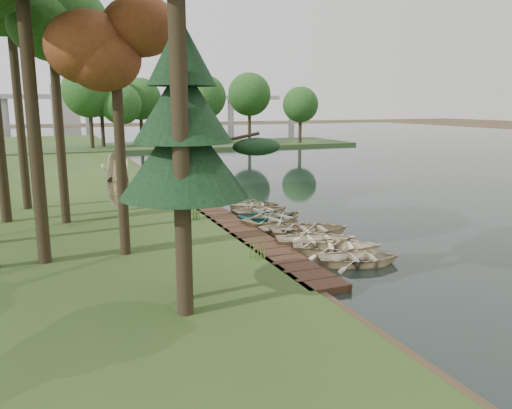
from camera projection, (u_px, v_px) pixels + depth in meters
name	position (u px, v px, depth m)	size (l,w,h in m)	color
ground	(275.00, 234.00, 24.23)	(300.00, 300.00, 0.00)	#3D2F1D
water	(453.00, 163.00, 53.49)	(130.00, 200.00, 0.05)	black
boardwalk	(244.00, 234.00, 23.60)	(1.60, 16.00, 0.30)	#362115
peninsula	(183.00, 146.00, 72.51)	(50.00, 14.00, 0.45)	#2D451E
far_trees	(159.00, 102.00, 70.04)	(45.60, 5.60, 8.80)	black
bridge	(135.00, 101.00, 136.25)	(95.90, 4.00, 8.60)	#A5A5A0
building_a	(181.00, 95.00, 160.58)	(10.00, 8.00, 18.00)	#A5A5A0
building_b	(65.00, 104.00, 152.72)	(8.00, 8.00, 12.00)	#A5A5A0
rowboat_0	(359.00, 256.00, 19.44)	(2.33, 3.26, 0.68)	beige
rowboat_1	(337.00, 244.00, 20.86)	(2.67, 3.74, 0.77)	beige
rowboat_2	(317.00, 238.00, 21.96)	(2.58, 3.61, 0.75)	beige
rowboat_3	(310.00, 228.00, 23.56)	(2.74, 3.83, 0.79)	beige
rowboat_4	(290.00, 226.00, 24.24)	(2.16, 3.03, 0.63)	beige
rowboat_5	(276.00, 217.00, 25.89)	(2.80, 3.92, 0.81)	beige
rowboat_6	(269.00, 215.00, 26.66)	(2.35, 3.30, 0.68)	teal
rowboat_7	(262.00, 209.00, 28.06)	(2.38, 3.33, 0.69)	beige
rowboat_8	(255.00, 204.00, 29.80)	(2.14, 3.00, 0.62)	beige
stored_rowboat	(121.00, 209.00, 26.90)	(2.46, 3.44, 0.71)	beige
tree_2	(115.00, 47.00, 18.47)	(3.65, 3.65, 9.64)	black
tree_4	(51.00, 22.00, 23.40)	(4.42, 4.42, 11.66)	black
tree_6	(9.00, 2.00, 26.47)	(5.03, 5.03, 13.46)	black
pine_tree	(183.00, 127.00, 14.42)	(3.80, 3.80, 8.31)	black
reeds_0	(257.00, 246.00, 19.42)	(0.60, 0.60, 0.92)	#3F661E
reeds_1	(194.00, 209.00, 25.88)	(0.60, 0.60, 1.15)	#3F661E
reeds_2	(184.00, 199.00, 28.87)	(0.60, 0.60, 1.05)	#3F661E
reeds_3	(186.00, 207.00, 26.91)	(0.60, 0.60, 0.86)	#3F661E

